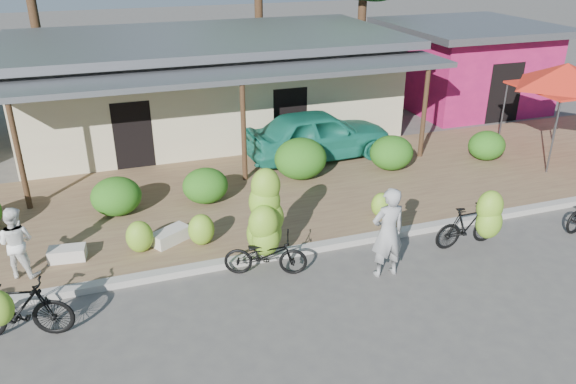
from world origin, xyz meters
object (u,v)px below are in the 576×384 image
at_px(bystander, 16,242).
at_px(red_canopy, 566,76).
at_px(vendor, 388,233).
at_px(bike_left, 15,310).
at_px(sack_near, 170,236).
at_px(sack_far, 67,254).
at_px(teal_van, 319,134).
at_px(bike_right, 475,222).
at_px(bike_center, 265,230).

bearing_deg(bystander, red_canopy, -149.08).
height_order(red_canopy, vendor, red_canopy).
bearing_deg(bike_left, sack_near, -38.28).
bearing_deg(vendor, bike_left, -2.45).
distance_m(bike_left, bystander, 2.00).
bearing_deg(red_canopy, sack_far, -173.16).
bearing_deg(teal_van, bike_left, 124.14).
bearing_deg(bike_right, red_canopy, -56.21).
height_order(bike_right, sack_near, bike_right).
xyz_separation_m(bike_right, sack_near, (-6.28, 2.31, -0.42)).
distance_m(red_canopy, bystander, 15.23).
xyz_separation_m(bike_left, vendor, (6.90, -0.21, 0.36)).
bearing_deg(red_canopy, bike_left, -164.96).
relative_size(vendor, teal_van, 0.44).
bearing_deg(teal_van, vendor, 167.01).
xyz_separation_m(red_canopy, vendor, (-7.98, -4.21, -1.64)).
bearing_deg(bike_left, red_canopy, -62.14).
xyz_separation_m(sack_near, teal_van, (5.06, 3.79, 0.61)).
bearing_deg(bike_center, red_canopy, -53.70).
bearing_deg(sack_far, teal_van, 27.93).
xyz_separation_m(bike_right, bystander, (-9.29, 1.94, 0.18)).
xyz_separation_m(red_canopy, sack_near, (-11.98, -1.65, -2.34)).
bearing_deg(bystander, bike_center, -169.53).
distance_m(bike_left, bike_center, 4.78).
relative_size(sack_far, vendor, 0.39).
bearing_deg(bystander, bike_right, -168.55).
bearing_deg(bike_center, teal_van, -12.70).
relative_size(bike_left, sack_far, 2.57).
relative_size(bike_right, teal_van, 0.36).
height_order(sack_near, vendor, vendor).
distance_m(bike_center, vendor, 2.48).
bearing_deg(vendor, sack_far, -22.89).
xyz_separation_m(sack_far, teal_van, (7.23, 3.83, 0.62)).
height_order(bike_center, teal_van, bike_center).
relative_size(vendor, bystander, 1.30).
height_order(bike_right, bystander, bystander).
distance_m(sack_far, bystander, 1.09).
relative_size(bike_center, vendor, 1.09).
relative_size(bike_right, sack_far, 2.16).
xyz_separation_m(bike_left, sack_near, (2.91, 2.35, -0.34)).
height_order(red_canopy, teal_van, red_canopy).
relative_size(sack_near, bystander, 0.57).
relative_size(red_canopy, bystander, 2.34).
relative_size(sack_far, bystander, 0.50).
height_order(bike_left, bystander, bystander).
relative_size(red_canopy, teal_van, 0.79).
relative_size(bike_center, bystander, 1.42).
xyz_separation_m(red_canopy, teal_van, (-6.91, 2.13, -1.73)).
bearing_deg(teal_van, bike_center, 144.49).
xyz_separation_m(bike_left, bike_center, (4.69, 0.90, 0.23)).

